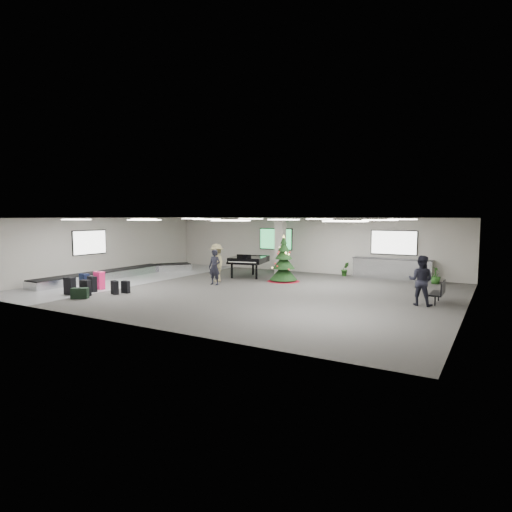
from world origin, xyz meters
The scene contains 21 objects.
ground centered at (0.00, 0.00, 0.00)m, with size 18.00×18.00×0.00m, color #34322F.
room_envelope centered at (-0.38, 0.67, 2.33)m, with size 18.02×14.02×3.21m.
baggage_carousel centered at (-7.84, -0.08, 0.21)m, with size 2.28×9.71×0.43m.
service_counter centered at (5.00, 6.65, 0.55)m, with size 4.05×0.65×1.08m.
suitcase_0 centered at (-4.86, -4.55, 0.33)m, with size 0.46×0.30×0.68m.
suitcase_1 centered at (-5.39, -3.78, 0.34)m, with size 0.47×0.30×0.70m.
pink_suitcase centered at (-5.68, -3.16, 0.40)m, with size 0.55×0.37×0.82m.
suitcase_3 centered at (-3.91, -3.25, 0.26)m, with size 0.37×0.23×0.54m.
navy_suitcase centered at (-6.36, -3.42, 0.34)m, with size 0.47×0.31×0.71m.
suitcase_5 centered at (-5.64, -4.71, 0.36)m, with size 0.49×0.27×0.75m.
green_duffel centered at (-4.55, -5.06, 0.21)m, with size 0.71×0.62×0.45m.
suitcase_7 centered at (-4.09, -3.69, 0.29)m, with size 0.45×0.34×0.60m.
suitcase_8 centered at (-5.98, -3.30, 0.29)m, with size 0.42×0.27×0.60m.
christmas_tree centered at (0.46, 3.11, 0.81)m, with size 1.66×1.66×2.37m.
grand_piano centered at (-1.91, 3.57, 0.92)m, with size 2.18×2.58×1.29m.
bench centered at (8.01, 1.16, 0.47)m, with size 0.47×1.33×0.84m.
traveler_a centered at (-1.92, 0.48, 0.85)m, with size 0.62×0.41×1.69m, color black.
traveler_b centered at (-2.37, 1.29, 0.96)m, with size 1.24×0.71×1.91m, color #867A53.
traveler_bench centered at (7.44, 0.41, 0.93)m, with size 0.90×0.70×1.85m, color black.
potted_plant_left centered at (2.54, 6.49, 0.39)m, with size 0.43×0.35×0.78m, color #174014.
potted_plant_right centered at (7.22, 6.09, 0.42)m, with size 0.47×0.47×0.85m, color #174014.
Camera 1 is at (10.02, -16.07, 3.29)m, focal length 30.00 mm.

